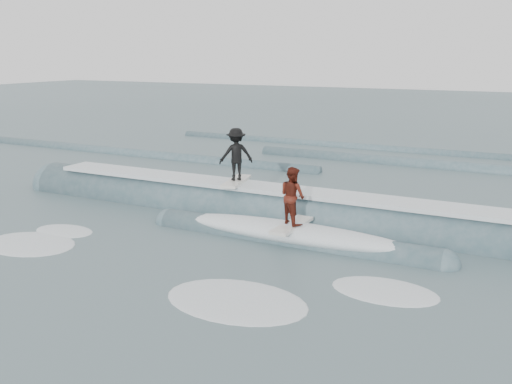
% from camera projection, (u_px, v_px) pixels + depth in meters
% --- Properties ---
extents(ground, '(160.00, 160.00, 0.00)m').
position_uv_depth(ground, '(163.00, 277.00, 14.66)').
color(ground, '#3C5558').
rests_on(ground, ground).
extents(breaking_wave, '(22.24, 3.79, 2.03)m').
position_uv_depth(breaking_wave, '(272.00, 218.00, 19.70)').
color(breaking_wave, '#38555E').
rests_on(breaking_wave, ground).
extents(surfer_black, '(1.37, 2.07, 1.97)m').
position_uv_depth(surfer_black, '(236.00, 156.00, 20.20)').
color(surfer_black, silver).
rests_on(surfer_black, ground).
extents(surfer_red, '(1.07, 2.02, 1.86)m').
position_uv_depth(surfer_red, '(292.00, 199.00, 17.09)').
color(surfer_red, silver).
rests_on(surfer_red, ground).
extents(whitewater, '(13.05, 8.41, 0.10)m').
position_uv_depth(whitewater, '(122.00, 273.00, 14.94)').
color(whitewater, white).
rests_on(whitewater, ground).
extents(far_swells, '(39.15, 8.65, 0.80)m').
position_uv_depth(far_swells, '(319.00, 159.00, 31.01)').
color(far_swells, '#38555E').
rests_on(far_swells, ground).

